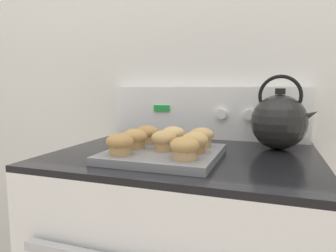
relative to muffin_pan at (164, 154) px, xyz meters
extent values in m
cube|color=silver|center=(0.04, 0.43, 0.29)|extent=(8.00, 0.05, 2.40)
cube|color=black|center=(0.04, 0.09, -0.02)|extent=(0.79, 0.63, 0.02)
cube|color=white|center=(0.04, 0.38, 0.09)|extent=(0.78, 0.05, 0.20)
cube|color=green|center=(-0.14, 0.35, 0.11)|extent=(0.07, 0.01, 0.02)
cylinder|color=white|center=(0.11, 0.34, 0.09)|extent=(0.04, 0.02, 0.04)
cylinder|color=white|center=(0.21, 0.34, 0.09)|extent=(0.04, 0.02, 0.04)
cylinder|color=white|center=(0.32, 0.34, 0.09)|extent=(0.04, 0.02, 0.04)
cube|color=slate|center=(0.00, 0.00, 0.00)|extent=(0.31, 0.31, 0.02)
cylinder|color=tan|center=(-0.09, -0.09, 0.03)|extent=(0.06, 0.06, 0.03)
ellipsoid|color=#B2844C|center=(-0.09, -0.09, 0.05)|extent=(0.07, 0.07, 0.04)
cylinder|color=tan|center=(0.09, -0.09, 0.03)|extent=(0.06, 0.06, 0.03)
ellipsoid|color=tan|center=(0.09, -0.09, 0.05)|extent=(0.07, 0.07, 0.04)
cylinder|color=tan|center=(-0.09, 0.00, 0.03)|extent=(0.06, 0.06, 0.03)
ellipsoid|color=tan|center=(-0.09, 0.00, 0.05)|extent=(0.07, 0.07, 0.04)
cylinder|color=tan|center=(0.00, 0.00, 0.03)|extent=(0.06, 0.06, 0.03)
ellipsoid|color=tan|center=(0.00, 0.00, 0.05)|extent=(0.07, 0.07, 0.04)
cylinder|color=olive|center=(0.09, 0.00, 0.03)|extent=(0.06, 0.06, 0.03)
ellipsoid|color=tan|center=(0.09, 0.00, 0.05)|extent=(0.07, 0.07, 0.04)
cylinder|color=tan|center=(-0.09, 0.09, 0.03)|extent=(0.06, 0.06, 0.03)
ellipsoid|color=#B2844C|center=(-0.09, 0.09, 0.05)|extent=(0.07, 0.07, 0.04)
cylinder|color=tan|center=(0.00, 0.09, 0.03)|extent=(0.06, 0.06, 0.03)
ellipsoid|color=tan|center=(0.00, 0.09, 0.05)|extent=(0.07, 0.07, 0.04)
cylinder|color=tan|center=(0.09, 0.09, 0.03)|extent=(0.06, 0.06, 0.03)
ellipsoid|color=tan|center=(0.09, 0.09, 0.05)|extent=(0.07, 0.07, 0.04)
sphere|color=black|center=(0.31, 0.24, 0.08)|extent=(0.18, 0.18, 0.18)
cylinder|color=black|center=(0.31, 0.24, 0.18)|extent=(0.03, 0.03, 0.02)
cone|color=black|center=(0.39, 0.23, 0.10)|extent=(0.08, 0.05, 0.07)
torus|color=black|center=(0.31, 0.24, 0.16)|extent=(0.14, 0.02, 0.14)
camera|label=1|loc=(0.29, -0.80, 0.19)|focal=32.00mm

